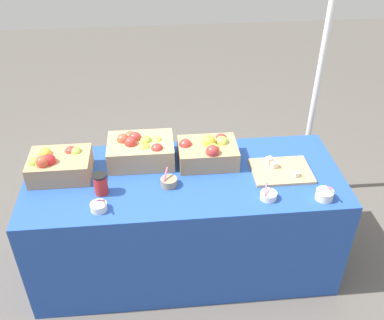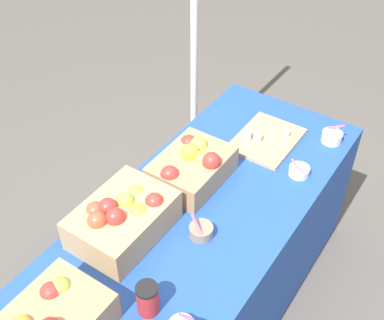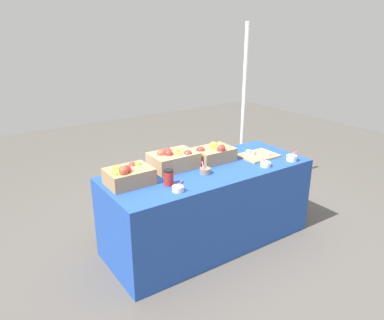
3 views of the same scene
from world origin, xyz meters
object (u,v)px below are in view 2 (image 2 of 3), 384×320
Objects in this scene: tent_pole at (194,25)px; coffee_cup at (148,299)px; sample_bowl_mid at (332,137)px; cutting_board_front at (266,139)px; apple_crate_middle at (123,218)px; sample_bowl_far at (299,171)px; apple_crate_right at (192,166)px; sample_bowl_extra at (201,231)px.

coffee_cup is at bearing -151.59° from tent_pole.
coffee_cup is 0.07× the size of tent_pole.
sample_bowl_mid is 1.26m from coffee_cup.
cutting_board_front is at bearing 123.70° from sample_bowl_mid.
apple_crate_middle is 0.83m from sample_bowl_far.
apple_crate_right is 0.73m from sample_bowl_mid.
tent_pole reaches higher than cutting_board_front.
sample_bowl_mid is 0.05× the size of tent_pole.
sample_bowl_far is at bearing -31.70° from apple_crate_middle.
cutting_board_front is 0.69m from sample_bowl_extra.
cutting_board_front is 3.30× the size of sample_bowl_mid.
sample_bowl_extra is at bearing 166.79° from sample_bowl_mid.
apple_crate_right is 0.69m from coffee_cup.
apple_crate_middle is 1.12× the size of apple_crate_right.
sample_bowl_mid is (0.60, -0.42, -0.05)m from apple_crate_right.
coffee_cup reaches higher than sample_bowl_far.
cutting_board_front is 3.80× the size of sample_bowl_far.
sample_bowl_mid is at bearing -34.69° from apple_crate_right.
apple_crate_middle is at bearing -158.04° from tent_pole.
coffee_cup reaches higher than sample_bowl_extra.
sample_bowl_mid is at bearing -56.30° from cutting_board_front.
sample_bowl_far reaches higher than cutting_board_front.
tent_pole reaches higher than coffee_cup.
apple_crate_middle is 1.38m from tent_pole.
sample_bowl_mid is at bearing -7.71° from coffee_cup.
apple_crate_right is at bearing 160.41° from cutting_board_front.
apple_crate_right is 0.49m from sample_bowl_far.
apple_crate_right is 1.04m from tent_pole.
sample_bowl_extra is 0.39m from coffee_cup.
cutting_board_front is 0.18× the size of tent_pole.
sample_bowl_mid is at bearing -24.63° from apple_crate_middle.
apple_crate_middle is 0.87m from cutting_board_front.
cutting_board_front is 0.32m from sample_bowl_mid.
sample_bowl_mid is 0.31m from sample_bowl_far.
cutting_board_front is at bearing -19.59° from apple_crate_right.
coffee_cup is at bearing -174.80° from cutting_board_front.
apple_crate_right is 0.18× the size of tent_pole.
coffee_cup is at bearing -175.05° from sample_bowl_extra.
sample_bowl_extra reaches higher than cutting_board_front.
sample_bowl_mid is at bearing -104.48° from tent_pole.
coffee_cup is (-0.23, -0.30, -0.02)m from apple_crate_middle.
cutting_board_front is 1.07m from coffee_cup.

